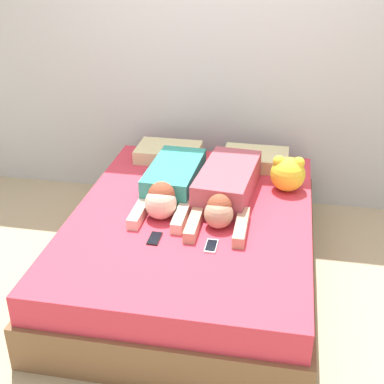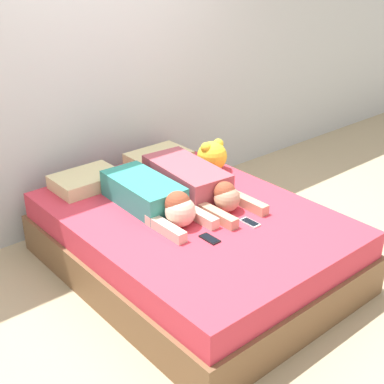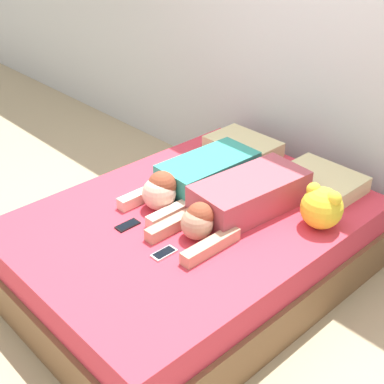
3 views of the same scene
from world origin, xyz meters
TOP-DOWN VIEW (x-y plane):
  - ground_plane at (0.00, 0.00)m, footprint 12.00×12.00m
  - wall_back at (0.00, 1.21)m, footprint 12.00×0.06m
  - bed at (0.00, 0.00)m, footprint 1.58×2.11m
  - pillow_head_left at (-0.34, 0.82)m, footprint 0.49×0.34m
  - pillow_head_right at (0.34, 0.82)m, footprint 0.49×0.34m
  - person_left at (-0.18, 0.19)m, footprint 0.34×0.93m
  - person_right at (0.19, 0.20)m, footprint 0.40×1.03m
  - cell_phone_left at (-0.16, -0.36)m, footprint 0.07×0.14m
  - cell_phone_right at (0.18, -0.38)m, footprint 0.07×0.14m
  - plush_toy at (0.59, 0.44)m, footprint 0.24×0.24m

SIDE VIEW (x-z plane):
  - ground_plane at x=0.00m, z-range 0.00..0.00m
  - bed at x=0.00m, z-range 0.00..0.47m
  - cell_phone_left at x=-0.16m, z-range 0.47..0.48m
  - cell_phone_right at x=0.18m, z-range 0.47..0.48m
  - pillow_head_left at x=-0.34m, z-range 0.47..0.58m
  - pillow_head_right at x=0.34m, z-range 0.47..0.58m
  - person_left at x=-0.18m, z-range 0.45..0.69m
  - person_right at x=0.19m, z-range 0.47..0.68m
  - plush_toy at x=0.59m, z-range 0.47..0.73m
  - wall_back at x=0.00m, z-range 0.00..2.60m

